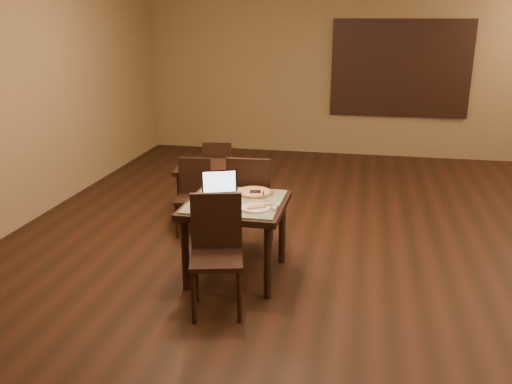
% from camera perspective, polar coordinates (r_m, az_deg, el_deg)
% --- Properties ---
extents(ground, '(10.00, 10.00, 0.00)m').
position_cam_1_polar(ground, '(5.38, 10.82, -8.82)').
color(ground, black).
rests_on(ground, ground).
extents(wall_back, '(8.00, 0.02, 3.00)m').
position_cam_1_polar(wall_back, '(9.86, 11.95, 12.38)').
color(wall_back, olive).
rests_on(wall_back, ground).
extents(mural, '(2.34, 0.05, 1.64)m').
position_cam_1_polar(mural, '(9.83, 14.95, 12.45)').
color(mural, '#246084').
rests_on(mural, wall_back).
extents(tiled_table, '(0.93, 0.93, 0.76)m').
position_cam_1_polar(tiled_table, '(5.08, -2.12, -2.02)').
color(tiled_table, black).
rests_on(tiled_table, ground).
extents(chair_main_near, '(0.52, 0.52, 1.00)m').
position_cam_1_polar(chair_main_near, '(4.57, -4.18, -5.73)').
color(chair_main_near, black).
rests_on(chair_main_near, ground).
extents(chair_main_far, '(0.48, 0.48, 1.04)m').
position_cam_1_polar(chair_main_far, '(5.66, -0.62, -0.64)').
color(chair_main_far, black).
rests_on(chair_main_far, ground).
extents(laptop, '(0.40, 0.37, 0.23)m').
position_cam_1_polar(laptop, '(5.17, -4.03, 0.23)').
color(laptop, black).
rests_on(laptop, tiled_table).
extents(plate, '(0.27, 0.27, 0.01)m').
position_cam_1_polar(plate, '(4.83, -0.10, -1.68)').
color(plate, white).
rests_on(plate, tiled_table).
extents(pizza_slice, '(0.28, 0.28, 0.02)m').
position_cam_1_polar(pizza_slice, '(4.83, -0.10, -1.51)').
color(pizza_slice, beige).
rests_on(pizza_slice, plate).
extents(pizza_pan, '(0.39, 0.39, 0.01)m').
position_cam_1_polar(pizza_pan, '(5.24, -0.25, -0.13)').
color(pizza_pan, silver).
rests_on(pizza_pan, tiled_table).
extents(pizza_whole, '(0.34, 0.34, 0.02)m').
position_cam_1_polar(pizza_whole, '(5.24, -0.25, 0.01)').
color(pizza_whole, beige).
rests_on(pizza_whole, pizza_pan).
extents(spatula, '(0.15, 0.27, 0.01)m').
position_cam_1_polar(spatula, '(5.21, -0.08, 0.03)').
color(spatula, silver).
rests_on(spatula, pizza_whole).
extents(napkin_roll, '(0.05, 0.16, 0.04)m').
position_cam_1_polar(napkin_roll, '(4.83, 2.09, -1.56)').
color(napkin_roll, white).
rests_on(napkin_roll, tiled_table).
extents(other_table_b, '(0.79, 0.79, 0.67)m').
position_cam_1_polar(other_table_b, '(6.68, -5.19, 1.88)').
color(other_table_b, black).
rests_on(other_table_b, ground).
extents(other_table_b_chair_near, '(0.42, 0.42, 0.86)m').
position_cam_1_polar(other_table_b_chair_near, '(6.24, -6.56, 0.04)').
color(other_table_b_chair_near, black).
rests_on(other_table_b_chair_near, ground).
extents(other_table_b_chair_far, '(0.42, 0.42, 0.86)m').
position_cam_1_polar(other_table_b_chair_far, '(7.16, -3.97, 2.46)').
color(other_table_b_chair_far, black).
rests_on(other_table_b_chair_far, ground).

